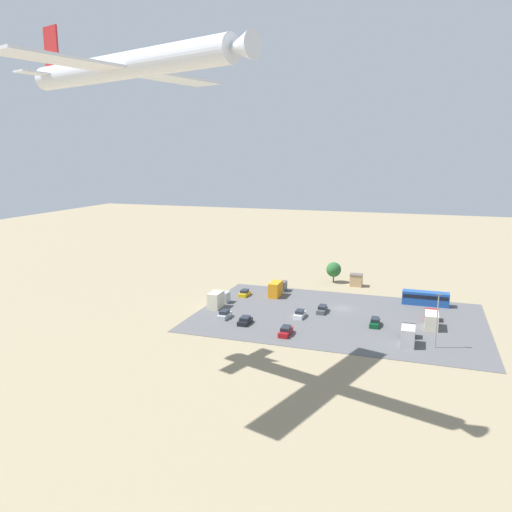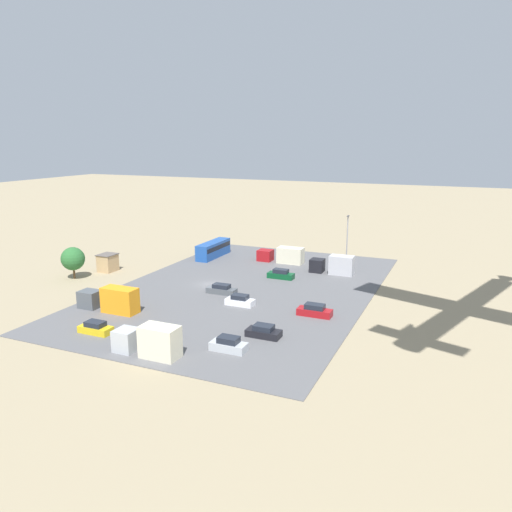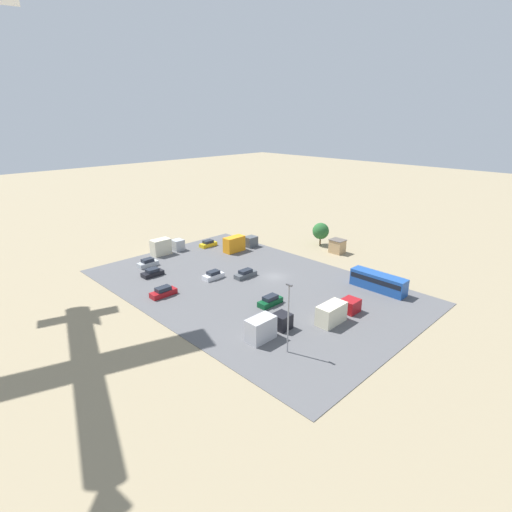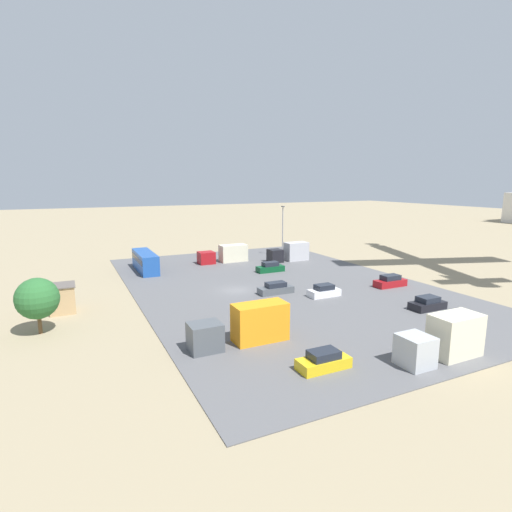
# 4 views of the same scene
# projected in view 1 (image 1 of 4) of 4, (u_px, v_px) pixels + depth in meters

# --- Properties ---
(ground_plane) EXTENTS (400.00, 400.00, 0.00)m
(ground_plane) POSITION_uv_depth(u_px,v_px,m) (342.00, 309.00, 111.14)
(ground_plane) COLOR gray
(parking_lot_surface) EXTENTS (59.39, 38.92, 0.08)m
(parking_lot_surface) POSITION_uv_depth(u_px,v_px,m) (338.00, 317.00, 105.15)
(parking_lot_surface) COLOR #565659
(parking_lot_surface) RESTS_ON ground
(shed_building) EXTENTS (3.29, 2.88, 3.16)m
(shed_building) POSITION_uv_depth(u_px,v_px,m) (356.00, 280.00, 130.32)
(shed_building) COLOR tan
(shed_building) RESTS_ON ground
(bus) EXTENTS (10.20, 2.63, 3.10)m
(bus) POSITION_uv_depth(u_px,v_px,m) (426.00, 298.00, 113.41)
(bus) COLOR #1E4C9E
(bus) RESTS_ON ground
(parked_car_0) EXTENTS (1.74, 4.52, 1.62)m
(parked_car_0) POSITION_uv_depth(u_px,v_px,m) (375.00, 322.00, 99.71)
(parked_car_0) COLOR #0C4723
(parked_car_0) RESTS_ON ground
(parked_car_1) EXTENTS (1.72, 4.69, 1.51)m
(parked_car_1) POSITION_uv_depth(u_px,v_px,m) (322.00, 309.00, 108.37)
(parked_car_1) COLOR #4C5156
(parked_car_1) RESTS_ON ground
(parked_car_2) EXTENTS (1.82, 4.67, 1.65)m
(parked_car_2) POSITION_uv_depth(u_px,v_px,m) (286.00, 331.00, 94.60)
(parked_car_2) COLOR maroon
(parked_car_2) RESTS_ON ground
(parked_car_3) EXTENTS (1.83, 4.23, 1.49)m
(parked_car_3) POSITION_uv_depth(u_px,v_px,m) (245.00, 293.00, 121.18)
(parked_car_3) COLOR gold
(parked_car_3) RESTS_ON ground
(parked_car_4) EXTENTS (1.98, 4.20, 1.49)m
(parked_car_4) POSITION_uv_depth(u_px,v_px,m) (245.00, 321.00, 100.86)
(parked_car_4) COLOR black
(parked_car_4) RESTS_ON ground
(parked_car_5) EXTENTS (1.82, 4.13, 1.55)m
(parked_car_5) POSITION_uv_depth(u_px,v_px,m) (300.00, 314.00, 104.97)
(parked_car_5) COLOR silver
(parked_car_5) RESTS_ON ground
(parked_car_6) EXTENTS (1.85, 4.18, 1.65)m
(parked_car_6) POSITION_uv_depth(u_px,v_px,m) (224.00, 315.00, 104.44)
(parked_car_6) COLOR #ADB2B7
(parked_car_6) RESTS_ON ground
(parked_truck_0) EXTENTS (2.47, 7.85, 3.58)m
(parked_truck_0) POSITION_uv_depth(u_px,v_px,m) (218.00, 299.00, 112.50)
(parked_truck_0) COLOR #ADB2B7
(parked_truck_0) RESTS_ON ground
(parked_truck_1) EXTENTS (2.41, 7.74, 3.36)m
(parked_truck_1) POSITION_uv_depth(u_px,v_px,m) (408.00, 335.00, 90.35)
(parked_truck_1) COLOR black
(parked_truck_1) RESTS_ON ground
(parked_truck_2) EXTENTS (2.51, 9.05, 3.06)m
(parked_truck_2) POSITION_uv_depth(u_px,v_px,m) (431.00, 319.00, 99.50)
(parked_truck_2) COLOR maroon
(parked_truck_2) RESTS_ON ground
(parked_truck_3) EXTENTS (2.33, 9.17, 3.51)m
(parked_truck_3) POSITION_uv_depth(u_px,v_px,m) (277.00, 288.00, 121.90)
(parked_truck_3) COLOR #4C5156
(parked_truck_3) RESTS_ON ground
(tree_near_shed) EXTENTS (3.98, 3.98, 5.51)m
(tree_near_shed) POSITION_uv_depth(u_px,v_px,m) (334.00, 270.00, 133.78)
(tree_near_shed) COLOR brown
(tree_near_shed) RESTS_ON ground
(light_pole_lot_centre) EXTENTS (0.90, 0.28, 9.82)m
(light_pole_lot_centre) POSITION_uv_depth(u_px,v_px,m) (437.00, 319.00, 87.24)
(light_pole_lot_centre) COLOR gray
(light_pole_lot_centre) RESTS_ON ground
(airplane) EXTENTS (38.53, 32.90, 8.87)m
(airplane) POSITION_uv_depth(u_px,v_px,m) (128.00, 65.00, 63.91)
(airplane) COLOR silver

